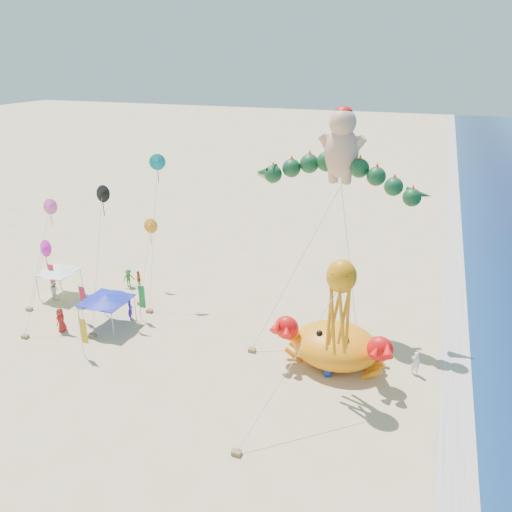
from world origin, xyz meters
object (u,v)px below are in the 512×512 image
Objects in this scene: cherub_kite at (342,143)px; octopus_kite at (339,300)px; crab_inflatable at (335,345)px; dragon_kite at (338,180)px; canopy_white at (58,270)px; canopy_blue at (106,298)px.

cherub_kite is 1.84× the size of octopus_kite.
cherub_kite reaches higher than octopus_kite.
dragon_kite is at bearing 105.41° from crab_inflatable.
dragon_kite is 1.43× the size of octopus_kite.
octopus_kite reaches higher than crab_inflatable.
octopus_kite is at bearing -11.36° from canopy_white.
cherub_kite reaches higher than canopy_white.
canopy_blue is at bearing -23.45° from canopy_white.
dragon_kite reaches higher than octopus_kite.
dragon_kite is (-1.62, 5.87, 9.79)m from crab_inflatable.
cherub_kite is 25.91m from canopy_white.
dragon_kite is at bearing 9.25° from canopy_white.
cherub_kite reaches higher than crab_inflatable.
crab_inflatable is 5.68m from octopus_kite.
octopus_kite is at bearing -76.15° from dragon_kite.
cherub_kite is 12.04m from octopus_kite.
canopy_blue is at bearing -177.01° from crab_inflatable.
canopy_white is at bearing -169.50° from cherub_kite.
cherub_kite is at bearing 103.83° from crab_inflatable.
dragon_kite reaches higher than canopy_blue.
octopus_kite is at bearing -79.39° from crab_inflatable.
canopy_white is at bearing -170.75° from dragon_kite.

